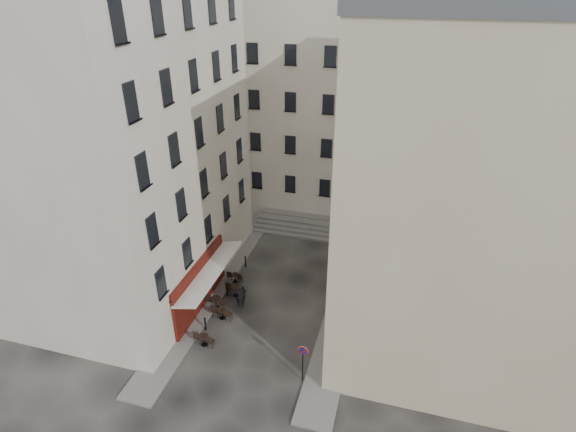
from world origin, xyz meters
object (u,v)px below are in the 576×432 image
(no_parking_sign, at_px, (303,357))
(pedestrian, at_px, (240,296))
(bistro_table_a, at_px, (204,339))
(bistro_table_b, at_px, (222,312))

(no_parking_sign, bearing_deg, pedestrian, 140.40)
(bistro_table_a, distance_m, bistro_table_b, 2.44)
(bistro_table_a, distance_m, pedestrian, 3.96)
(pedestrian, bearing_deg, bistro_table_a, 53.48)
(no_parking_sign, relative_size, bistro_table_a, 1.92)
(bistro_table_b, height_order, pedestrian, pedestrian)
(bistro_table_a, xyz_separation_m, pedestrian, (0.78, 3.86, 0.40))
(bistro_table_a, height_order, bistro_table_b, bistro_table_b)
(no_parking_sign, bearing_deg, bistro_table_b, 152.87)
(bistro_table_a, bearing_deg, bistro_table_b, 87.48)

